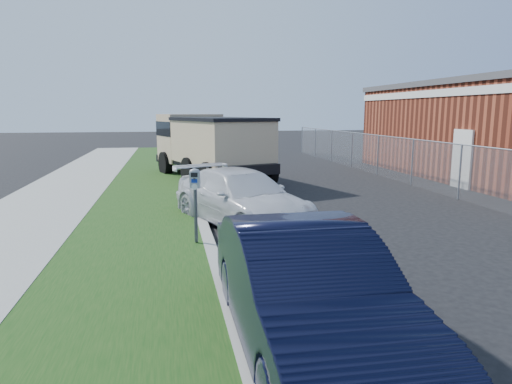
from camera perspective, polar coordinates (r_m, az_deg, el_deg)
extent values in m
plane|color=black|center=(10.28, 8.81, -6.19)|extent=(120.00, 120.00, 0.00)
cube|color=gray|center=(11.64, -6.77, -3.85)|extent=(0.25, 50.00, 0.15)
cube|color=#12380F|center=(11.64, -14.66, -4.15)|extent=(3.00, 50.00, 0.13)
cube|color=gray|center=(12.19, -28.43, -4.39)|extent=(3.00, 50.00, 0.14)
plane|color=slate|center=(18.89, 18.94, 3.53)|extent=(0.00, 30.00, 30.00)
cylinder|color=gray|center=(18.82, 19.10, 6.25)|extent=(0.04, 30.00, 0.04)
cylinder|color=gray|center=(16.38, 24.14, 2.29)|extent=(0.06, 0.06, 1.80)
cylinder|color=gray|center=(18.89, 18.94, 3.53)|extent=(0.06, 0.06, 1.80)
cylinder|color=gray|center=(21.53, 14.98, 4.46)|extent=(0.06, 0.06, 1.80)
cylinder|color=gray|center=(24.26, 11.90, 5.16)|extent=(0.06, 0.06, 1.80)
cylinder|color=gray|center=(27.04, 9.43, 5.71)|extent=(0.06, 0.06, 1.80)
cylinder|color=gray|center=(29.86, 7.43, 6.15)|extent=(0.06, 0.06, 1.80)
cylinder|color=gray|center=(32.72, 5.77, 6.51)|extent=(0.06, 0.06, 1.80)
cube|color=silver|center=(20.43, 21.64, 11.41)|extent=(0.06, 14.00, 0.30)
cube|color=silver|center=(18.82, 24.33, 3.77)|extent=(0.08, 1.10, 2.20)
cylinder|color=#3F4247|center=(9.58, -7.54, -2.96)|extent=(0.09, 0.09, 1.13)
cube|color=gray|center=(9.44, -7.65, 1.52)|extent=(0.23, 0.18, 0.34)
ellipsoid|color=gray|center=(9.42, -7.67, 2.54)|extent=(0.24, 0.18, 0.13)
cube|color=black|center=(9.36, -7.74, 2.14)|extent=(0.13, 0.04, 0.09)
cube|color=#0D2795|center=(9.38, -7.72, 1.39)|extent=(0.12, 0.03, 0.08)
cylinder|color=silver|center=(9.40, -7.70, 0.64)|extent=(0.12, 0.03, 0.12)
cube|color=#3F4247|center=(9.37, -7.72, 1.59)|extent=(0.05, 0.02, 0.06)
imported|color=silver|center=(11.67, -2.05, -0.63)|extent=(3.67, 5.17, 1.39)
imported|color=black|center=(5.53, 6.27, -12.17)|extent=(1.63, 4.63, 1.52)
cube|color=black|center=(19.24, -5.50, 3.77)|extent=(4.45, 7.29, 0.38)
cube|color=tan|center=(21.45, -8.27, 6.73)|extent=(3.02, 2.64, 2.15)
cube|color=black|center=(21.43, -8.30, 7.88)|extent=(3.05, 2.68, 0.65)
cube|color=tan|center=(18.38, -4.44, 6.28)|extent=(3.89, 5.11, 1.72)
cube|color=black|center=(18.35, -4.48, 9.07)|extent=(4.03, 5.25, 0.13)
cube|color=black|center=(22.47, -9.16, 4.37)|extent=(2.50, 0.98, 0.32)
cylinder|color=black|center=(21.02, -11.23, 3.49)|extent=(0.67, 1.13, 1.08)
cylinder|color=black|center=(21.92, -5.07, 3.90)|extent=(0.67, 1.13, 1.08)
cylinder|color=black|center=(18.30, -8.33, 2.63)|extent=(0.67, 1.13, 1.08)
cylinder|color=black|center=(19.33, -1.48, 3.12)|extent=(0.67, 1.13, 1.08)
cylinder|color=black|center=(16.53, -5.88, 1.91)|extent=(0.67, 1.13, 1.08)
cylinder|color=black|center=(17.66, 1.50, 2.47)|extent=(0.67, 1.13, 1.08)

